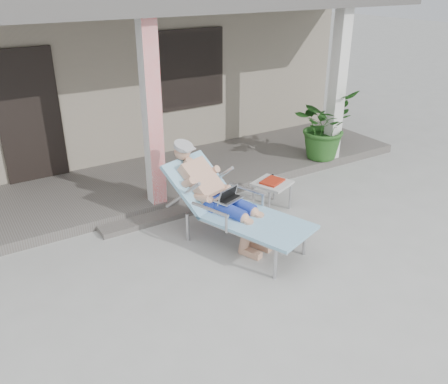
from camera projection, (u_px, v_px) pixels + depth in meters
ground at (236, 280)px, 5.52m from camera, size 60.00×60.00×0.00m
house at (65, 57)px, 9.82m from camera, size 10.40×5.40×3.30m
porch_deck at (136, 185)px, 7.80m from camera, size 10.00×2.00×0.15m
porch_overhang at (123, 10)px, 6.61m from camera, size 10.00×2.30×2.85m
porch_step at (167, 215)px, 6.93m from camera, size 2.00×0.30×0.07m
lounger at (225, 184)px, 6.03m from camera, size 1.38×2.11×1.33m
side_table at (272, 185)px, 7.10m from camera, size 0.64×0.64×0.44m
potted_palm at (324, 125)px, 8.54m from camera, size 1.36×1.27×1.22m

